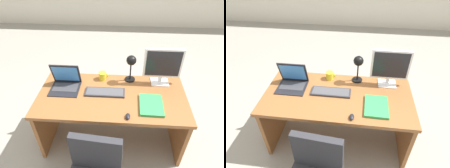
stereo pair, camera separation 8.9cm
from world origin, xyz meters
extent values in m
plane|color=gray|center=(0.00, 1.50, 0.00)|extent=(12.00, 12.00, 0.00)
cube|color=brown|center=(0.00, 0.00, 0.72)|extent=(1.59, 0.76, 0.04)
cube|color=brown|center=(-0.77, 0.00, 0.35)|extent=(0.04, 0.67, 0.70)
cube|color=brown|center=(0.77, 0.00, 0.35)|extent=(0.04, 0.67, 0.70)
cube|color=brown|center=(0.00, 0.29, 0.39)|extent=(1.40, 0.02, 0.49)
cube|color=silver|center=(0.54, 0.26, 0.75)|extent=(0.20, 0.16, 0.01)
cube|color=silver|center=(0.54, 0.27, 0.79)|extent=(0.04, 0.02, 0.08)
cube|color=silver|center=(0.54, 0.26, 1.00)|extent=(0.41, 0.04, 0.34)
cube|color=black|center=(0.54, 0.24, 1.00)|extent=(0.37, 0.00, 0.30)
cube|color=black|center=(-0.52, 0.07, 0.75)|extent=(0.32, 0.28, 0.01)
cube|color=#38383D|center=(-0.52, 0.09, 0.75)|extent=(0.27, 0.15, 0.00)
cube|color=black|center=(-0.52, 0.17, 0.88)|extent=(0.32, 0.08, 0.26)
cube|color=#3F8CEA|center=(-0.52, 0.16, 0.88)|extent=(0.28, 0.06, 0.22)
cube|color=#2D2D33|center=(-0.08, 0.03, 0.75)|extent=(0.43, 0.15, 0.02)
cube|color=#47474C|center=(-0.08, 0.03, 0.76)|extent=(0.39, 0.13, 0.00)
ellipsoid|color=black|center=(0.17, -0.31, 0.76)|extent=(0.04, 0.08, 0.03)
cylinder|color=black|center=(0.20, 0.29, 0.75)|extent=(0.12, 0.12, 0.01)
cylinder|color=black|center=(0.20, 0.29, 0.87)|extent=(0.02, 0.02, 0.23)
sphere|color=black|center=(0.20, 0.26, 1.03)|extent=(0.11, 0.11, 0.11)
cube|color=green|center=(0.40, -0.14, 0.76)|extent=(0.24, 0.31, 0.03)
cylinder|color=yellow|center=(-0.13, 0.28, 0.79)|extent=(0.09, 0.09, 0.09)
torus|color=yellow|center=(-0.08, 0.28, 0.79)|extent=(0.05, 0.01, 0.05)
cube|color=#2D2D33|center=(-0.09, -0.65, 0.66)|extent=(0.44, 0.10, 0.39)
camera|label=1|loc=(0.11, -1.55, 2.09)|focal=30.82mm
camera|label=2|loc=(0.20, -1.55, 2.09)|focal=30.82mm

